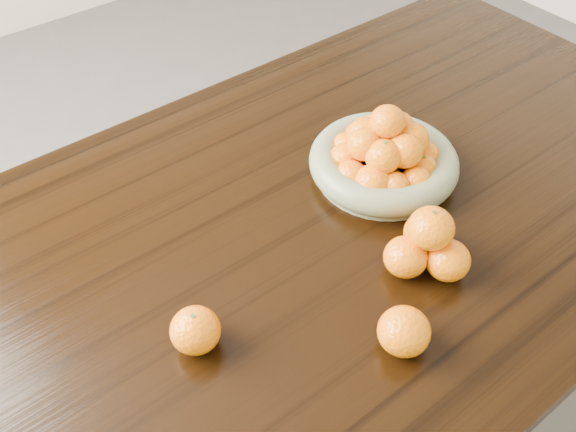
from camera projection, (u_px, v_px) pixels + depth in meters
ground at (290, 430)px, 1.70m from camera, size 5.00×5.00×0.00m
dining_table at (291, 268)px, 1.23m from camera, size 2.00×1.00×0.75m
fruit_bowl at (385, 157)px, 1.26m from camera, size 0.30×0.30×0.16m
orange_pyramid at (427, 244)px, 1.09m from camera, size 0.14×0.14×0.13m
loose_orange_0 at (195, 330)px, 0.98m from camera, size 0.08×0.08×0.07m
loose_orange_2 at (404, 331)px, 0.97m from camera, size 0.08×0.08×0.08m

